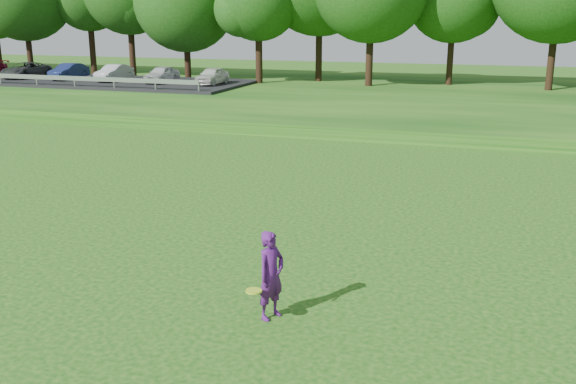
% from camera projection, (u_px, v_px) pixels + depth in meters
% --- Properties ---
extents(ground, '(140.00, 140.00, 0.00)m').
position_uv_depth(ground, '(146.00, 338.00, 11.19)').
color(ground, '#0C430E').
rests_on(ground, ground).
extents(berm, '(130.00, 30.00, 0.60)m').
position_uv_depth(berm, '(413.00, 97.00, 42.23)').
color(berm, '#0C430E').
rests_on(berm, ground).
extents(walking_path, '(130.00, 1.60, 0.04)m').
position_uv_depth(walking_path, '(371.00, 138.00, 29.49)').
color(walking_path, gray).
rests_on(walking_path, ground).
extents(parking_lot, '(24.00, 9.00, 1.38)m').
position_uv_depth(parking_lot, '(83.00, 76.00, 48.43)').
color(parking_lot, black).
rests_on(parking_lot, berm).
extents(woman, '(0.61, 1.01, 1.68)m').
position_uv_depth(woman, '(271.00, 275.00, 11.76)').
color(woman, '#53186C').
rests_on(woman, ground).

